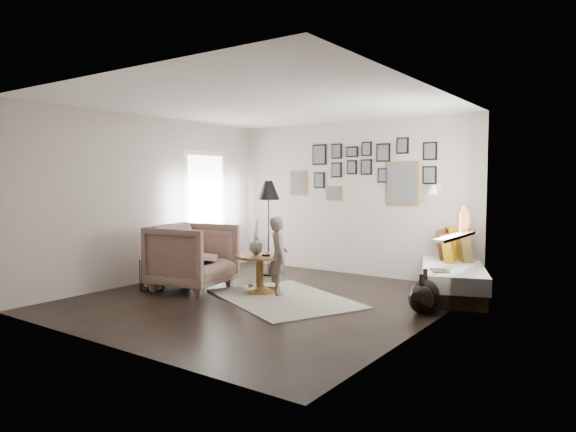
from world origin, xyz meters
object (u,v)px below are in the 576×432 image
Objects in this scene: pedestal_table at (260,275)px; demijohn_large at (425,295)px; armchair at (193,256)px; floor_lamp at (269,194)px; magazine_basket at (152,274)px; daybed at (455,275)px; child at (278,256)px; demijohn_small at (421,299)px; vase at (256,244)px.

demijohn_large is (2.31, 0.33, -0.05)m from pedestal_table.
demijohn_large is (3.28, 0.69, -0.28)m from armchair.
magazine_basket is (-0.72, -1.89, -1.16)m from floor_lamp.
daybed reaches higher than magazine_basket.
floor_lamp is (-3.04, -0.32, 1.09)m from daybed.
child is (-2.01, -0.29, 0.35)m from demijohn_large.
demijohn_large is at bearing 15.66° from magazine_basket.
magazine_basket is 0.92× the size of demijohn_small.
pedestal_table is at bearing -174.86° from demijohn_small.
pedestal_table is at bearing -14.04° from vase.
armchair is 2.41× the size of magazine_basket.
floor_lamp is (0.24, 1.52, 0.89)m from armchair.
vase is at bearing 28.58° from magazine_basket.
armchair is 3.34m from demijohn_small.
daybed is 3.83× the size of demijohn_large.
magazine_basket is 1.94m from child.
pedestal_table is at bearing 26.61° from magazine_basket.
pedestal_table is 0.65× the size of armchair.
vase is 2.46m from demijohn_large.
floor_lamp is 1.74m from child.
magazine_basket is at bearing -164.34° from demijohn_large.
magazine_basket is (-1.45, -0.72, -0.03)m from pedestal_table.
demijohn_large is (0.00, -1.16, -0.08)m from daybed.
floor_lamp is 3.64× the size of magazine_basket.
armchair is 3.36m from demijohn_large.
vase is 2.45m from demijohn_small.
armchair is 2.21× the size of demijohn_small.
daybed is 1.91× the size of armchair.
pedestal_table is 1.62m from magazine_basket.
demijohn_large is 1.10× the size of demijohn_small.
demijohn_small is (3.75, 0.93, -0.04)m from magazine_basket.
demijohn_small reaches higher than magazine_basket.
armchair is at bearing -170.52° from daybed.
pedestal_table is 2.75m from daybed.
demijohn_large is (3.75, 1.05, -0.01)m from magazine_basket.
magazine_basket is 3.87m from demijohn_small.
pedestal_table is at bearing -79.64° from armchair.
demijohn_large is at bearing -15.43° from floor_lamp.
demijohn_large is at bearing 90.00° from demijohn_small.
vase is 0.31× the size of floor_lamp.
vase is 1.12× the size of magazine_basket.
armchair is (-0.97, -0.36, 0.23)m from pedestal_table.
armchair is 1.34m from child.
demijohn_small is at bearing 5.14° from pedestal_table.
demijohn_large is at bearing -109.91° from daybed.
pedestal_table reaches higher than magazine_basket.
magazine_basket is 0.40× the size of child.
daybed is 3.77m from armchair.
child reaches higher than demijohn_large.
daybed is (2.39, 1.47, -0.41)m from vase.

